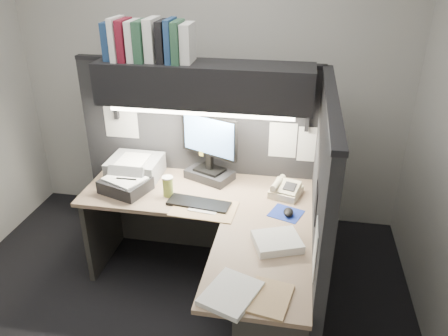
{
  "coord_description": "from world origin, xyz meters",
  "views": [
    {
      "loc": [
        0.81,
        -2.22,
        2.34
      ],
      "look_at": [
        0.31,
        0.51,
        0.97
      ],
      "focal_mm": 35.0,
      "sensor_mm": 36.0,
      "label": 1
    }
  ],
  "objects_px": {
    "desk": "(227,275)",
    "monitor": "(209,154)",
    "telephone": "(286,190)",
    "printer": "(135,168)",
    "keyboard": "(199,203)",
    "notebook_stack": "(126,185)",
    "overhead_shelf": "(204,84)",
    "coffee_cup": "(168,187)"
  },
  "relations": [
    {
      "from": "desk",
      "to": "telephone",
      "type": "relative_size",
      "value": 7.84
    },
    {
      "from": "overhead_shelf",
      "to": "telephone",
      "type": "bearing_deg",
      "value": -11.52
    },
    {
      "from": "desk",
      "to": "monitor",
      "type": "xyz_separation_m",
      "value": [
        -0.28,
        0.77,
        0.5
      ]
    },
    {
      "from": "keyboard",
      "to": "overhead_shelf",
      "type": "bearing_deg",
      "value": 101.75
    },
    {
      "from": "monitor",
      "to": "notebook_stack",
      "type": "height_order",
      "value": "monitor"
    },
    {
      "from": "monitor",
      "to": "printer",
      "type": "xyz_separation_m",
      "value": [
        -0.59,
        -0.07,
        -0.13
      ]
    },
    {
      "from": "overhead_shelf",
      "to": "coffee_cup",
      "type": "height_order",
      "value": "overhead_shelf"
    },
    {
      "from": "desk",
      "to": "monitor",
      "type": "distance_m",
      "value": 0.96
    },
    {
      "from": "keyboard",
      "to": "monitor",
      "type": "bearing_deg",
      "value": 97.95
    },
    {
      "from": "desk",
      "to": "monitor",
      "type": "height_order",
      "value": "monitor"
    },
    {
      "from": "desk",
      "to": "notebook_stack",
      "type": "relative_size",
      "value": 5.18
    },
    {
      "from": "overhead_shelf",
      "to": "keyboard",
      "type": "relative_size",
      "value": 3.47
    },
    {
      "from": "overhead_shelf",
      "to": "printer",
      "type": "xyz_separation_m",
      "value": [
        -0.56,
        -0.04,
        -0.69
      ]
    },
    {
      "from": "overhead_shelf",
      "to": "keyboard",
      "type": "bearing_deg",
      "value": -85.25
    },
    {
      "from": "monitor",
      "to": "notebook_stack",
      "type": "distance_m",
      "value": 0.67
    },
    {
      "from": "notebook_stack",
      "to": "overhead_shelf",
      "type": "bearing_deg",
      "value": 26.96
    },
    {
      "from": "overhead_shelf",
      "to": "monitor",
      "type": "bearing_deg",
      "value": 42.16
    },
    {
      "from": "desk",
      "to": "telephone",
      "type": "bearing_deg",
      "value": 62.09
    },
    {
      "from": "overhead_shelf",
      "to": "telephone",
      "type": "relative_size",
      "value": 7.15
    },
    {
      "from": "telephone",
      "to": "printer",
      "type": "bearing_deg",
      "value": -167.29
    },
    {
      "from": "monitor",
      "to": "telephone",
      "type": "relative_size",
      "value": 2.46
    },
    {
      "from": "keyboard",
      "to": "telephone",
      "type": "height_order",
      "value": "telephone"
    },
    {
      "from": "desk",
      "to": "printer",
      "type": "bearing_deg",
      "value": 140.61
    },
    {
      "from": "overhead_shelf",
      "to": "keyboard",
      "type": "height_order",
      "value": "overhead_shelf"
    },
    {
      "from": "printer",
      "to": "notebook_stack",
      "type": "bearing_deg",
      "value": -87.41
    },
    {
      "from": "monitor",
      "to": "printer",
      "type": "relative_size",
      "value": 1.34
    },
    {
      "from": "telephone",
      "to": "coffee_cup",
      "type": "height_order",
      "value": "coffee_cup"
    },
    {
      "from": "monitor",
      "to": "keyboard",
      "type": "relative_size",
      "value": 1.19
    },
    {
      "from": "keyboard",
      "to": "printer",
      "type": "xyz_separation_m",
      "value": [
        -0.59,
        0.34,
        0.07
      ]
    },
    {
      "from": "desk",
      "to": "keyboard",
      "type": "xyz_separation_m",
      "value": [
        -0.27,
        0.37,
        0.3
      ]
    },
    {
      "from": "keyboard",
      "to": "notebook_stack",
      "type": "xyz_separation_m",
      "value": [
        -0.58,
        0.1,
        0.04
      ]
    },
    {
      "from": "keyboard",
      "to": "coffee_cup",
      "type": "height_order",
      "value": "coffee_cup"
    },
    {
      "from": "overhead_shelf",
      "to": "keyboard",
      "type": "xyz_separation_m",
      "value": [
        0.03,
        -0.38,
        -0.76
      ]
    },
    {
      "from": "desk",
      "to": "printer",
      "type": "height_order",
      "value": "printer"
    },
    {
      "from": "desk",
      "to": "printer",
      "type": "relative_size",
      "value": 4.29
    },
    {
      "from": "telephone",
      "to": "notebook_stack",
      "type": "height_order",
      "value": "notebook_stack"
    },
    {
      "from": "desk",
      "to": "telephone",
      "type": "xyz_separation_m",
      "value": [
        0.33,
        0.62,
        0.33
      ]
    },
    {
      "from": "telephone",
      "to": "notebook_stack",
      "type": "distance_m",
      "value": 1.19
    },
    {
      "from": "printer",
      "to": "notebook_stack",
      "type": "xyz_separation_m",
      "value": [
        0.01,
        -0.24,
        -0.03
      ]
    },
    {
      "from": "printer",
      "to": "overhead_shelf",
      "type": "bearing_deg",
      "value": 5.13
    },
    {
      "from": "overhead_shelf",
      "to": "telephone",
      "type": "distance_m",
      "value": 0.97
    },
    {
      "from": "keyboard",
      "to": "telephone",
      "type": "bearing_deg",
      "value": 29.85
    }
  ]
}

